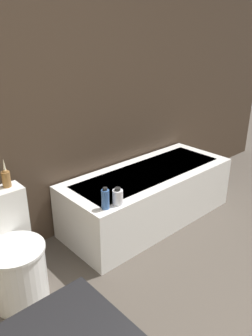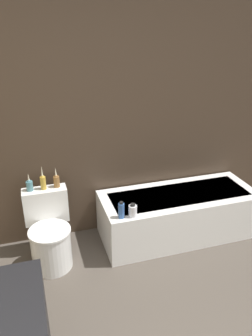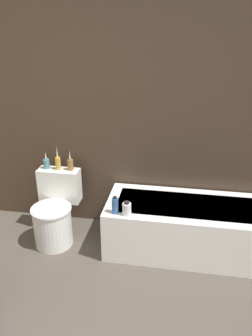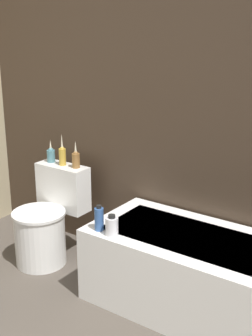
# 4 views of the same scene
# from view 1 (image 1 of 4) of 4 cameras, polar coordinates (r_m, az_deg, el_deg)

# --- Properties ---
(wall_back_tiled) EXTENTS (6.40, 0.06, 2.60)m
(wall_back_tiled) POSITION_cam_1_polar(r_m,az_deg,el_deg) (2.64, -13.42, 13.71)
(wall_back_tiled) COLOR #423326
(wall_back_tiled) RESTS_ON ground_plane
(bathtub) EXTENTS (1.67, 0.67, 0.50)m
(bathtub) POSITION_cam_1_polar(r_m,az_deg,el_deg) (3.11, 3.94, -4.75)
(bathtub) COLOR white
(bathtub) RESTS_ON ground
(toilet) EXTENTS (0.42, 0.55, 0.70)m
(toilet) POSITION_cam_1_polar(r_m,az_deg,el_deg) (2.39, -19.44, -14.29)
(toilet) COLOR white
(toilet) RESTS_ON ground
(vase_bronze) EXTENTS (0.06, 0.06, 0.21)m
(vase_bronze) POSITION_cam_1_polar(r_m,az_deg,el_deg) (2.36, -20.18, -1.52)
(vase_bronze) COLOR olive
(vase_bronze) RESTS_ON toilet
(shampoo_bottle_tall) EXTENTS (0.06, 0.06, 0.17)m
(shampoo_bottle_tall) POSITION_cam_1_polar(r_m,az_deg,el_deg) (2.37, -3.62, -5.39)
(shampoo_bottle_tall) COLOR #335999
(shampoo_bottle_tall) RESTS_ON bathtub
(shampoo_bottle_short) EXTENTS (0.08, 0.08, 0.13)m
(shampoo_bottle_short) POSITION_cam_1_polar(r_m,az_deg,el_deg) (2.43, -1.47, -5.03)
(shampoo_bottle_short) COLOR silver
(shampoo_bottle_short) RESTS_ON bathtub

